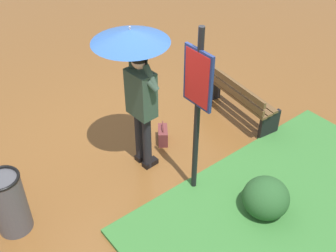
% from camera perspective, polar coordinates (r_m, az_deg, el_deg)
% --- Properties ---
extents(ground_plane, '(18.00, 18.00, 0.00)m').
position_cam_1_polar(ground_plane, '(6.17, -3.55, -3.50)').
color(ground_plane, brown).
extents(person_with_umbrella, '(0.96, 0.96, 2.04)m').
position_cam_1_polar(person_with_umbrella, '(5.12, -4.51, 8.32)').
color(person_with_umbrella, black).
rests_on(person_with_umbrella, ground_plane).
extents(info_sign_post, '(0.44, 0.07, 2.30)m').
position_cam_1_polar(info_sign_post, '(4.70, 4.07, 3.90)').
color(info_sign_post, black).
rests_on(info_sign_post, ground_plane).
extents(handbag, '(0.33, 0.29, 0.37)m').
position_cam_1_polar(handbag, '(6.26, -0.71, -1.23)').
color(handbag, brown).
rests_on(handbag, ground_plane).
extents(park_bench, '(1.40, 0.53, 0.75)m').
position_cam_1_polar(park_bench, '(6.68, 9.57, 3.90)').
color(park_bench, black).
rests_on(park_bench, ground_plane).
extents(trash_bin, '(0.42, 0.42, 0.83)m').
position_cam_1_polar(trash_bin, '(5.20, -21.01, -9.85)').
color(trash_bin, '#4C4C51').
rests_on(trash_bin, ground_plane).
extents(shrub_cluster, '(0.63, 0.58, 0.52)m').
position_cam_1_polar(shrub_cluster, '(5.31, 13.10, -9.42)').
color(shrub_cluster, '#285628').
rests_on(shrub_cluster, ground_plane).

